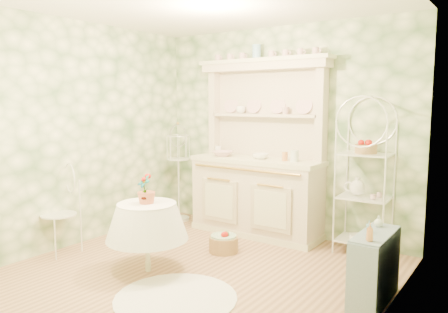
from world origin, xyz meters
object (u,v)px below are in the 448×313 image
Objects in this scene: side_shelf at (374,270)px; round_table at (148,241)px; cafe_chair at (58,211)px; floor_basket at (224,244)px; bakers_rack at (365,174)px; kitchen_dresser at (257,148)px; birdcage_stand at (179,176)px.

round_table is (-2.11, -0.64, 0.04)m from side_shelf.
floor_basket is (1.53, 1.11, -0.39)m from cafe_chair.
bakers_rack reaches higher than floor_basket.
kitchen_dresser reaches higher than birdcage_stand.
cafe_chair is at bearing -171.47° from round_table.
birdcage_stand is at bearing 121.53° from round_table.
kitchen_dresser reaches higher than bakers_rack.
kitchen_dresser is 1.24× the size of bakers_rack.
birdcage_stand is at bearing 150.61° from floor_basket.
side_shelf is 1.03× the size of round_table.
side_shelf is 2.31× the size of floor_basket.
birdcage_stand is (-2.66, -0.14, -0.26)m from bakers_rack.
floor_basket is at bearing -29.39° from birdcage_stand.
kitchen_dresser reaches higher than side_shelf.
round_table is 1.26m from cafe_chair.
kitchen_dresser is 3.43× the size of side_shelf.
bakers_rack reaches higher than cafe_chair.
bakers_rack is at bearing 52.82° from cafe_chair.
kitchen_dresser is at bearing 146.87° from side_shelf.
round_table is at bearing -108.08° from floor_basket.
cafe_chair is at bearing -147.59° from bakers_rack.
floor_basket is at bearing -86.22° from kitchen_dresser.
birdcage_stand is 4.59× the size of floor_basket.
round_table is 0.67× the size of cafe_chair.
bakers_rack is at bearing 109.55° from side_shelf.
cafe_chair is at bearing -96.28° from birdcage_stand.
bakers_rack is 2.68m from birdcage_stand.
kitchen_dresser is 2.33m from side_shelf.
birdcage_stand is (-1.03, 1.67, 0.34)m from round_table.
birdcage_stand is (-1.28, -0.07, -0.48)m from kitchen_dresser.
cafe_chair is (-1.48, -1.93, -0.66)m from kitchen_dresser.
bakers_rack is 1.42m from side_shelf.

